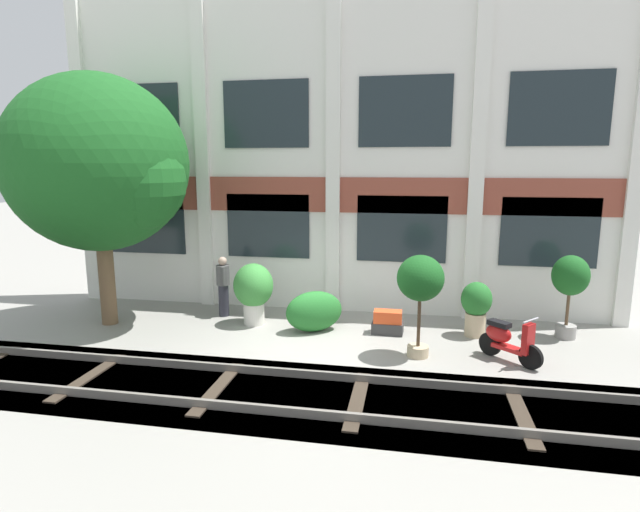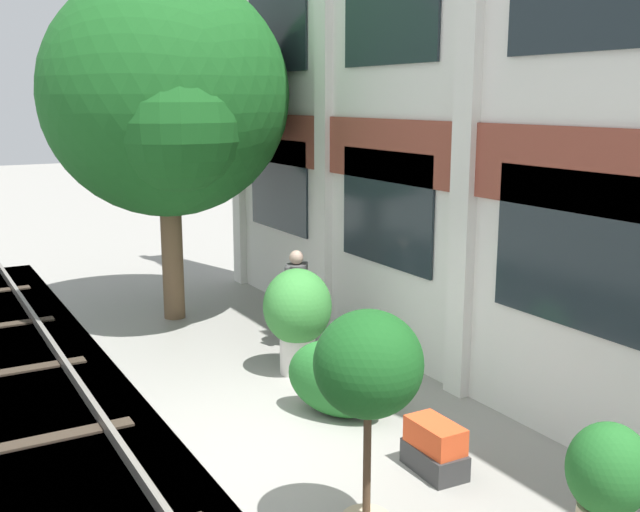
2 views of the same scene
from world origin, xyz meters
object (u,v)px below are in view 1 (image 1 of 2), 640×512
at_px(potted_plant_low_pan, 570,281).
at_px(potted_plant_square_trough, 388,323).
at_px(potted_plant_terracotta_small, 420,282).
at_px(topiary_hedge, 314,311).
at_px(potted_plant_stone_basin, 253,289).
at_px(broadleaf_tree, 98,168).
at_px(potted_plant_glazed_jar, 476,305).
at_px(resident_by_doorway, 223,285).
at_px(scooter_second_parked, 507,340).

relative_size(potted_plant_low_pan, potted_plant_square_trough, 2.58).
relative_size(potted_plant_terracotta_small, potted_plant_low_pan, 1.11).
bearing_deg(topiary_hedge, potted_plant_stone_basin, 170.54).
relative_size(broadleaf_tree, potted_plant_square_trough, 8.07).
distance_m(potted_plant_stone_basin, topiary_hedge, 1.64).
bearing_deg(potted_plant_glazed_jar, potted_plant_terracotta_small, -130.51).
height_order(resident_by_doorway, topiary_hedge, resident_by_doorway).
height_order(broadleaf_tree, potted_plant_glazed_jar, broadleaf_tree).
distance_m(potted_plant_glazed_jar, topiary_hedge, 3.71).
bearing_deg(potted_plant_low_pan, scooter_second_parked, -133.11).
bearing_deg(broadleaf_tree, resident_by_doorway, 23.95).
xyz_separation_m(potted_plant_low_pan, topiary_hedge, (-5.69, -0.60, -0.84)).
distance_m(potted_plant_low_pan, resident_by_doorway, 8.25).
xyz_separation_m(potted_plant_square_trough, scooter_second_parked, (2.42, -1.21, 0.18)).
distance_m(potted_plant_terracotta_small, resident_by_doorway, 5.34).
height_order(broadleaf_tree, topiary_hedge, broadleaf_tree).
distance_m(potted_plant_glazed_jar, resident_by_doorway, 6.24).
relative_size(potted_plant_terracotta_small, topiary_hedge, 1.54).
xyz_separation_m(broadleaf_tree, potted_plant_square_trough, (6.79, 0.51, -3.52)).
bearing_deg(topiary_hedge, potted_plant_low_pan, 6.02).
xyz_separation_m(potted_plant_square_trough, topiary_hedge, (-1.71, -0.15, 0.22)).
xyz_separation_m(resident_by_doorway, topiary_hedge, (2.54, -0.76, -0.35)).
relative_size(broadleaf_tree, scooter_second_parked, 5.53).
xyz_separation_m(potted_plant_stone_basin, potted_plant_glazed_jar, (5.25, 0.10, -0.16)).
relative_size(broadleaf_tree, resident_by_doorway, 3.82).
xyz_separation_m(potted_plant_stone_basin, potted_plant_low_pan, (7.25, 0.34, 0.43)).
relative_size(potted_plant_terracotta_small, potted_plant_square_trough, 2.86).
height_order(broadleaf_tree, scooter_second_parked, broadleaf_tree).
bearing_deg(resident_by_doorway, broadleaf_tree, -0.47).
bearing_deg(potted_plant_glazed_jar, scooter_second_parked, -72.40).
xyz_separation_m(potted_plant_glazed_jar, potted_plant_low_pan, (2.01, 0.24, 0.59)).
xyz_separation_m(potted_plant_terracotta_small, potted_plant_square_trough, (-0.69, 1.30, -1.30)).
xyz_separation_m(scooter_second_parked, topiary_hedge, (-4.13, 1.06, 0.04)).
height_order(potted_plant_terracotta_small, potted_plant_stone_basin, potted_plant_terracotta_small).
bearing_deg(potted_plant_low_pan, potted_plant_glazed_jar, -173.05).
relative_size(potted_plant_glazed_jar, potted_plant_low_pan, 0.67).
distance_m(potted_plant_terracotta_small, scooter_second_parked, 2.07).
bearing_deg(broadleaf_tree, potted_plant_glazed_jar, 4.70).
height_order(potted_plant_stone_basin, topiary_hedge, potted_plant_stone_basin).
distance_m(scooter_second_parked, topiary_hedge, 4.27).
distance_m(potted_plant_square_trough, topiary_hedge, 1.73).
bearing_deg(potted_plant_terracotta_small, potted_plant_low_pan, 28.00).
bearing_deg(potted_plant_stone_basin, potted_plant_square_trough, -2.01).
xyz_separation_m(potted_plant_low_pan, scooter_second_parked, (-1.56, -1.66, -0.89)).
xyz_separation_m(potted_plant_terracotta_small, potted_plant_stone_basin, (-3.96, 1.41, -0.67)).
xyz_separation_m(potted_plant_terracotta_small, potted_plant_glazed_jar, (1.29, 1.51, -0.83)).
bearing_deg(potted_plant_stone_basin, scooter_second_parked, -13.08).
bearing_deg(scooter_second_parked, topiary_hedge, -151.73).
distance_m(potted_plant_low_pan, scooter_second_parked, 2.45).
distance_m(potted_plant_terracotta_small, potted_plant_square_trough, 1.96).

